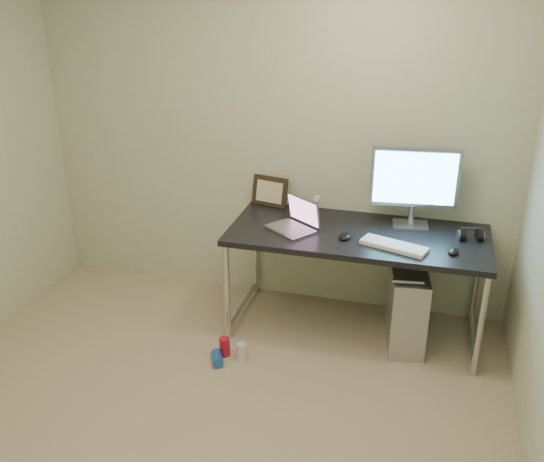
% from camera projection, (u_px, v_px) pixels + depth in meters
% --- Properties ---
extents(floor, '(3.50, 3.50, 0.00)m').
position_uv_depth(floor, '(187.00, 442.00, 3.30)').
color(floor, tan).
rests_on(floor, ground).
extents(wall_back, '(3.50, 0.02, 2.50)m').
position_uv_depth(wall_back, '(272.00, 138.00, 4.34)').
color(wall_back, beige).
rests_on(wall_back, ground).
extents(desk, '(1.72, 0.75, 0.75)m').
position_uv_depth(desk, '(357.00, 242.00, 4.07)').
color(desk, black).
rests_on(desk, ground).
extents(tower_computer, '(0.31, 0.56, 0.59)m').
position_uv_depth(tower_computer, '(406.00, 305.00, 4.09)').
color(tower_computer, silver).
rests_on(tower_computer, ground).
extents(cable_a, '(0.01, 0.16, 0.69)m').
position_uv_depth(cable_a, '(404.00, 264.00, 4.40)').
color(cable_a, black).
rests_on(cable_a, ground).
extents(cable_b, '(0.02, 0.11, 0.71)m').
position_uv_depth(cable_b, '(417.00, 269.00, 4.36)').
color(cable_b, black).
rests_on(cable_b, ground).
extents(can_red, '(0.09, 0.09, 0.13)m').
position_uv_depth(can_red, '(225.00, 347.00, 4.02)').
color(can_red, red).
rests_on(can_red, ground).
extents(can_white, '(0.07, 0.07, 0.12)m').
position_uv_depth(can_white, '(241.00, 352.00, 3.97)').
color(can_white, silver).
rests_on(can_white, ground).
extents(can_blue, '(0.12, 0.15, 0.07)m').
position_uv_depth(can_blue, '(217.00, 359.00, 3.94)').
color(can_blue, blue).
rests_on(can_blue, ground).
extents(laptop, '(0.39, 0.38, 0.21)m').
position_uv_depth(laptop, '(295.00, 222.00, 4.08)').
color(laptop, '#9F9FA6').
rests_on(laptop, desk).
extents(monitor, '(0.59, 0.20, 0.55)m').
position_uv_depth(monitor, '(415.00, 181.00, 4.02)').
color(monitor, '#9F9FA6').
rests_on(monitor, desk).
extents(keyboard, '(0.44, 0.26, 0.03)m').
position_uv_depth(keyboard, '(394.00, 246.00, 3.82)').
color(keyboard, white).
rests_on(keyboard, desk).
extents(mouse_right, '(0.08, 0.11, 0.03)m').
position_uv_depth(mouse_right, '(454.00, 251.00, 3.74)').
color(mouse_right, black).
rests_on(mouse_right, desk).
extents(mouse_left, '(0.09, 0.13, 0.04)m').
position_uv_depth(mouse_left, '(345.00, 235.00, 3.95)').
color(mouse_left, black).
rests_on(mouse_left, desk).
extents(headphones, '(0.17, 0.10, 0.10)m').
position_uv_depth(headphones, '(470.00, 235.00, 3.93)').
color(headphones, black).
rests_on(headphones, desk).
extents(picture_frame, '(0.29, 0.14, 0.22)m').
position_uv_depth(picture_frame, '(270.00, 191.00, 4.46)').
color(picture_frame, black).
rests_on(picture_frame, desk).
extents(webcam, '(0.05, 0.04, 0.12)m').
position_uv_depth(webcam, '(317.00, 200.00, 4.34)').
color(webcam, silver).
rests_on(webcam, desk).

